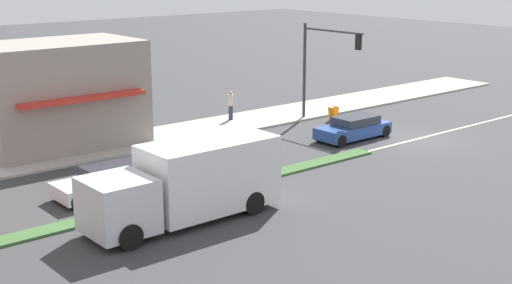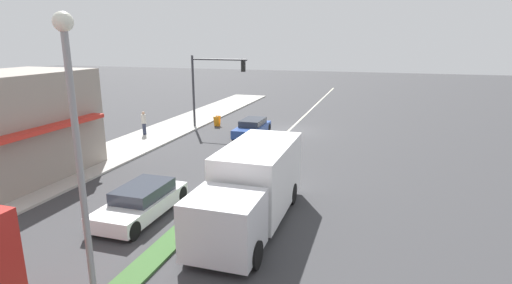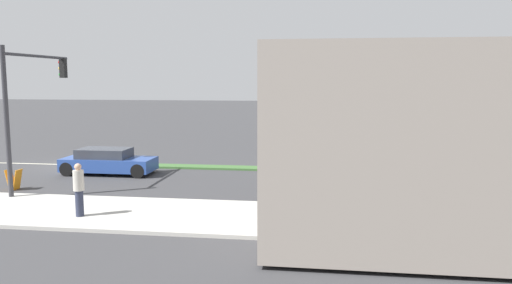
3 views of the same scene
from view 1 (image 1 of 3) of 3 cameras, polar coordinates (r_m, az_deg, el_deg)
name	(u,v)px [view 1 (image 1 of 3)]	position (r m, az deg, el deg)	size (l,w,h in m)	color
ground_plane	(116,215)	(27.55, -11.17, -5.72)	(160.00, 160.00, 0.00)	#38383A
sidewalk_right	(11,164)	(35.19, -19.00, -1.69)	(4.00, 73.00, 0.12)	#B2AFA8
lane_marking_center	(415,139)	(38.98, 12.63, 0.21)	(0.16, 60.00, 0.01)	beige
building_corner_store	(59,94)	(37.38, -15.51, 3.73)	(5.65, 7.96, 5.25)	gray
traffic_signal_main	(322,57)	(41.43, 5.29, 6.82)	(4.59, 0.34, 5.60)	#333338
pedestrian	(231,104)	(42.05, -2.04, 3.02)	(0.34, 0.34, 1.72)	#282D42
warning_aframe_sign	(333,114)	(42.57, 6.20, 2.26)	(0.45, 0.53, 0.84)	orange
delivery_truck	(189,181)	(26.21, -5.36, -3.16)	(2.44, 7.50, 2.87)	silver
van_white	(111,180)	(29.66, -11.53, -3.03)	(1.88, 4.52, 1.24)	silver
coupe_blue	(354,128)	(38.35, 7.81, 1.11)	(1.75, 4.31, 1.23)	#284793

